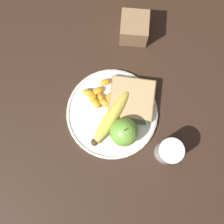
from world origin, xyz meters
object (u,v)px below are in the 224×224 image
object	(u,v)px
apple	(124,132)
banana	(110,118)
juice_glass	(169,151)
bread_slice	(132,99)
jam_packet	(140,118)
condiment_caddy	(134,28)
plate	(112,113)
fork	(108,107)

from	to	relation	value
apple	banana	size ratio (longest dim) A/B	0.50
juice_glass	bread_slice	bearing A→B (deg)	-52.20
jam_packet	bread_slice	bearing A→B (deg)	-62.71
apple	bread_slice	xyz separation A→B (m)	(-0.01, -0.10, -0.03)
juice_glass	condiment_caddy	distance (m)	0.36
juice_glass	apple	world-z (taller)	apple
plate	jam_packet	size ratio (longest dim) A/B	5.75
juice_glass	banana	xyz separation A→B (m)	(0.16, -0.08, -0.01)
juice_glass	plate	bearing A→B (deg)	-30.90
jam_packet	juice_glass	bearing A→B (deg)	133.08
fork	condiment_caddy	bearing A→B (deg)	36.82
banana	fork	distance (m)	0.04
plate	jam_packet	bearing A→B (deg)	173.14
apple	jam_packet	size ratio (longest dim) A/B	1.93
juice_glass	banana	bearing A→B (deg)	-25.76
plate	apple	world-z (taller)	apple
condiment_caddy	banana	bearing A→B (deg)	79.96
plate	fork	xyz separation A→B (m)	(0.01, -0.02, 0.01)
banana	plate	bearing A→B (deg)	-102.15
banana	condiment_caddy	xyz separation A→B (m)	(-0.05, -0.26, 0.01)
apple	bread_slice	world-z (taller)	apple
condiment_caddy	jam_packet	bearing A→B (deg)	98.03
juice_glass	jam_packet	size ratio (longest dim) A/B	1.92
fork	plate	bearing A→B (deg)	-87.51
plate	juice_glass	distance (m)	0.19
apple	banana	xyz separation A→B (m)	(0.04, -0.04, -0.02)
apple	jam_packet	bearing A→B (deg)	-133.02
banana	fork	size ratio (longest dim) A/B	1.17
fork	jam_packet	size ratio (longest dim) A/B	3.28
juice_glass	condiment_caddy	xyz separation A→B (m)	(0.12, -0.34, 0.00)
plate	banana	size ratio (longest dim) A/B	1.50
plate	bread_slice	bearing A→B (deg)	-140.16
juice_glass	apple	size ratio (longest dim) A/B	0.99
bread_slice	jam_packet	world-z (taller)	same
banana	bread_slice	size ratio (longest dim) A/B	1.33
bread_slice	banana	bearing A→B (deg)	47.25
apple	bread_slice	size ratio (longest dim) A/B	0.67
juice_glass	jam_packet	distance (m)	0.12
jam_packet	condiment_caddy	distance (m)	0.26
juice_glass	apple	distance (m)	0.13
juice_glass	banana	size ratio (longest dim) A/B	0.50
plate	fork	world-z (taller)	fork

